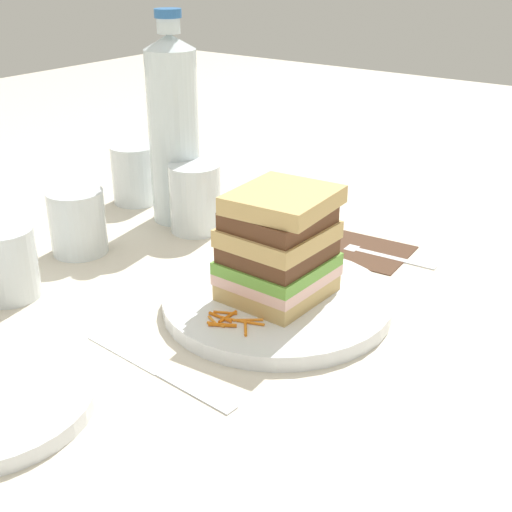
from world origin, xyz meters
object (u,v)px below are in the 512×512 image
at_px(sandwich, 279,246).
at_px(water_bottle, 174,128).
at_px(empty_tumbler_0, 78,222).
at_px(empty_tumbler_2, 135,174).
at_px(knife, 161,372).
at_px(empty_tumbler_1, 7,263).
at_px(main_plate, 277,301).
at_px(fork, 373,251).
at_px(napkin_dark, 357,249).
at_px(juice_glass, 195,202).

xyz_separation_m(sandwich, water_bottle, (0.14, 0.28, 0.06)).
relative_size(empty_tumbler_0, empty_tumbler_2, 0.94).
bearing_deg(knife, empty_tumbler_1, 87.19).
bearing_deg(empty_tumbler_1, main_plate, -59.22).
relative_size(water_bottle, empty_tumbler_2, 3.26).
relative_size(main_plate, fork, 1.56).
height_order(sandwich, napkin_dark, sandwich).
bearing_deg(empty_tumbler_1, napkin_dark, -36.66).
bearing_deg(juice_glass, water_bottle, 70.41).
xyz_separation_m(knife, water_bottle, (0.31, 0.26, 0.14)).
bearing_deg(water_bottle, empty_tumbler_1, -178.18).
xyz_separation_m(juice_glass, empty_tumbler_0, (-0.15, 0.08, -0.00)).
height_order(napkin_dark, knife, same).
distance_m(main_plate, empty_tumbler_1, 0.32).
distance_m(empty_tumbler_1, empty_tumbler_2, 0.34).
bearing_deg(water_bottle, knife, -140.16).
relative_size(fork, empty_tumbler_1, 1.96).
bearing_deg(sandwich, empty_tumbler_2, 67.93).
height_order(main_plate, juice_glass, juice_glass).
bearing_deg(juice_glass, napkin_dark, -71.57).
xyz_separation_m(water_bottle, empty_tumbler_2, (0.01, 0.10, -0.09)).
xyz_separation_m(main_plate, water_bottle, (0.14, 0.28, 0.13)).
bearing_deg(fork, water_bottle, 100.88).
height_order(main_plate, water_bottle, water_bottle).
bearing_deg(empty_tumbler_0, juice_glass, -26.73).
bearing_deg(empty_tumbler_2, knife, -132.03).
distance_m(napkin_dark, empty_tumbler_0, 0.38).
relative_size(juice_glass, empty_tumbler_1, 1.16).
xyz_separation_m(sandwich, empty_tumbler_2, (0.16, 0.38, -0.03)).
bearing_deg(empty_tumbler_1, water_bottle, 1.82).
relative_size(fork, empty_tumbler_0, 1.93).
distance_m(sandwich, empty_tumbler_0, 0.31).
height_order(napkin_dark, empty_tumbler_0, empty_tumbler_0).
height_order(knife, juice_glass, juice_glass).
height_order(main_plate, empty_tumbler_1, empty_tumbler_1).
relative_size(napkin_dark, empty_tumbler_1, 1.66).
relative_size(juice_glass, water_bottle, 0.33).
distance_m(knife, empty_tumbler_0, 0.32).
bearing_deg(fork, juice_glass, 107.17).
relative_size(main_plate, water_bottle, 0.87).
xyz_separation_m(empty_tumbler_0, empty_tumbler_2, (0.18, 0.08, 0.00)).
height_order(sandwich, knife, sandwich).
xyz_separation_m(juice_glass, water_bottle, (0.02, 0.05, 0.09)).
bearing_deg(water_bottle, empty_tumbler_2, 81.77).
bearing_deg(empty_tumbler_2, napkin_dark, -83.84).
height_order(water_bottle, empty_tumbler_1, water_bottle).
relative_size(knife, empty_tumbler_1, 2.36).
bearing_deg(empty_tumbler_2, water_bottle, -98.23).
relative_size(main_plate, napkin_dark, 1.85).
relative_size(main_plate, empty_tumbler_1, 3.06).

